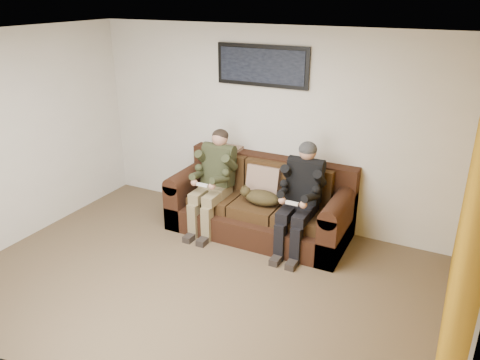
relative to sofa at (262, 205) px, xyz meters
The scene contains 12 objects.
floor 1.87m from the sofa, 94.57° to the right, with size 5.00×5.00×0.00m, color brown.
ceiling 2.90m from the sofa, 94.57° to the right, with size 5.00×5.00×0.00m, color silver.
wall_back 1.04m from the sofa, 109.37° to the left, with size 5.00×5.00×0.00m, color beige.
wall_right 3.13m from the sofa, 37.91° to the right, with size 4.50×4.50×0.00m, color beige.
accent_wall_right 3.12m from the sofa, 38.03° to the right, with size 4.50×4.50×0.00m, color #BC8012.
sofa is the anchor object (origin of this frame).
throw_pillow 0.32m from the sofa, 90.00° to the left, with size 0.44×0.13×0.42m, color #8E6F5D.
throw_blanket 0.96m from the sofa, 157.52° to the left, with size 0.47×0.23×0.08m, color tan.
person_left 0.74m from the sofa, 161.97° to the right, with size 0.51×0.87×1.32m.
person_right 0.74m from the sofa, 17.99° to the right, with size 0.51×0.86×1.33m.
cat 0.28m from the sofa, 70.10° to the right, with size 0.66×0.26×0.24m.
framed_poster 1.79m from the sofa, 117.56° to the left, with size 1.25×0.05×0.52m.
Camera 1 is at (2.40, -3.26, 3.00)m, focal length 35.00 mm.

